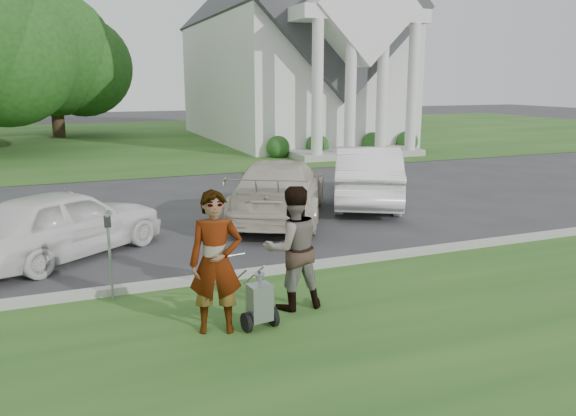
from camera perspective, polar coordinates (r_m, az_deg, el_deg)
ground at (r=9.95m, az=1.05°, el=-7.55°), size 120.00×120.00×0.00m
grass_strip at (r=7.50m, az=10.17°, el=-14.82°), size 80.00×7.00×0.01m
church_lawn at (r=35.96m, az=-15.79°, el=6.78°), size 80.00×30.00×0.01m
curb at (r=10.40m, az=-0.12°, el=-6.19°), size 80.00×0.18×0.15m
church at (r=34.22m, az=0.14°, el=16.92°), size 9.19×19.00×24.10m
tree_back at (r=38.62m, az=-22.81°, el=13.69°), size 9.61×7.60×8.89m
striping_cart at (r=8.05m, az=-2.92°, el=-9.65°), size 0.53×1.01×0.90m
person_left at (r=7.81m, az=-7.34°, el=-5.62°), size 0.84×0.66×2.01m
person_right at (r=8.57m, az=0.47°, el=-4.17°), size 0.93×0.73×1.92m
parking_meter_near at (r=9.30m, az=-17.70°, el=-3.81°), size 0.10×0.09×1.42m
car_b at (r=12.03m, az=-21.73°, el=-1.39°), size 4.30×3.76×1.40m
car_c at (r=14.31m, az=-0.87°, el=1.92°), size 4.30×5.66×1.53m
car_d at (r=16.28m, az=8.06°, el=3.35°), size 3.88×5.25×1.65m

